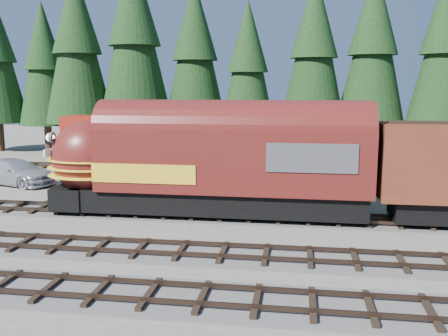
# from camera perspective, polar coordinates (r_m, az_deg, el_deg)

# --- Properties ---
(ground) EXTENTS (120.00, 120.00, 0.00)m
(ground) POSITION_cam_1_polar(r_m,az_deg,el_deg) (23.01, 2.11, -8.39)
(ground) COLOR #6B665B
(ground) RESTS_ON ground
(track_siding) EXTENTS (68.00, 3.20, 0.33)m
(track_siding) POSITION_cam_1_polar(r_m,az_deg,el_deg) (27.75, 24.22, -5.98)
(track_siding) COLOR #4C4947
(track_siding) RESTS_ON ground
(track_spur) EXTENTS (32.00, 3.20, 0.33)m
(track_spur) POSITION_cam_1_polar(r_m,az_deg,el_deg) (42.25, -8.66, -0.13)
(track_spur) COLOR #4C4947
(track_spur) RESTS_ON ground
(depot) EXTENTS (12.80, 7.00, 5.30)m
(depot) POSITION_cam_1_polar(r_m,az_deg,el_deg) (32.61, 4.23, 2.26)
(depot) COLOR gold
(depot) RESTS_ON ground
(conifer_backdrop) EXTENTS (78.65, 23.68, 17.34)m
(conifer_backdrop) POSITION_cam_1_polar(r_m,az_deg,el_deg) (47.38, 9.41, 13.08)
(conifer_backdrop) COLOR black
(conifer_backdrop) RESTS_ON ground
(locomotive) EXTENTS (17.58, 3.49, 4.78)m
(locomotive) POSITION_cam_1_polar(r_m,az_deg,el_deg) (26.65, -2.92, 0.20)
(locomotive) COLOR black
(locomotive) RESTS_ON ground
(caboose) EXTENTS (10.35, 3.00, 5.38)m
(caboose) POSITION_cam_1_polar(r_m,az_deg,el_deg) (42.44, -10.97, 3.39)
(caboose) COLOR black
(caboose) RESTS_ON ground
(pickup_truck_a) EXTENTS (7.01, 3.25, 1.95)m
(pickup_truck_a) POSITION_cam_1_polar(r_m,az_deg,el_deg) (34.48, -11.59, -0.86)
(pickup_truck_a) COLOR black
(pickup_truck_a) RESTS_ON ground
(pickup_truck_b) EXTENTS (6.70, 4.21, 1.81)m
(pickup_truck_b) POSITION_cam_1_polar(r_m,az_deg,el_deg) (38.54, -22.80, -0.43)
(pickup_truck_b) COLOR #B1B3B9
(pickup_truck_b) RESTS_ON ground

